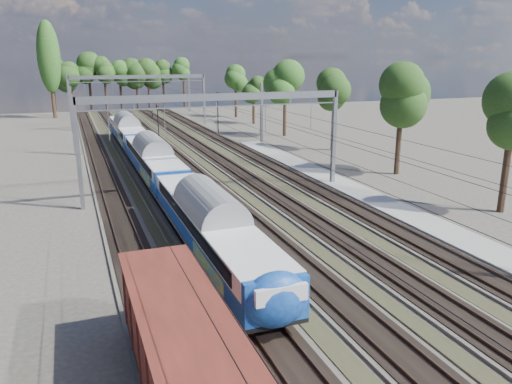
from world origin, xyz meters
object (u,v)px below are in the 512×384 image
object	(u,v)px
emu_train	(153,156)
signal_far	(218,107)
signal_near	(158,119)
worker	(152,115)
freight_boxcar	(194,377)

from	to	relation	value
emu_train	signal_far	bearing A→B (deg)	62.76
signal_near	signal_far	size ratio (longest dim) A/B	0.86
emu_train	signal_near	bearing A→B (deg)	78.96
emu_train	signal_near	xyz separation A→B (m)	(4.41, 22.58, 0.94)
signal_far	worker	bearing A→B (deg)	81.94
emu_train	signal_near	world-z (taller)	signal_near
freight_boxcar	signal_near	world-z (taller)	signal_near
worker	signal_far	world-z (taller)	signal_far
emu_train	worker	bearing A→B (deg)	80.98
worker	signal_near	size ratio (longest dim) A/B	0.29
freight_boxcar	worker	size ratio (longest dim) A/B	9.02
worker	signal_far	distance (m)	24.69
freight_boxcar	signal_near	xyz separation A→B (m)	(8.91, 57.77, 1.27)
signal_far	signal_near	bearing A→B (deg)	-171.05
signal_near	signal_far	xyz separation A→B (m)	(10.91, 7.17, 0.56)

